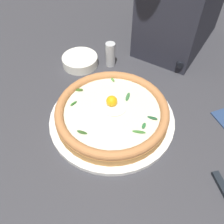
% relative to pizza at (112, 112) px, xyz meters
% --- Properties ---
extents(ground_plane, '(2.40, 2.40, 0.03)m').
position_rel_pizza_xyz_m(ground_plane, '(-0.05, 0.04, -0.05)').
color(ground_plane, '#37383D').
rests_on(ground_plane, ground).
extents(pizza_plate, '(0.34, 0.34, 0.01)m').
position_rel_pizza_xyz_m(pizza_plate, '(0.00, -0.00, -0.03)').
color(pizza_plate, white).
rests_on(pizza_plate, ground).
extents(pizza, '(0.30, 0.30, 0.06)m').
position_rel_pizza_xyz_m(pizza, '(0.00, 0.00, 0.00)').
color(pizza, '#BE8242').
rests_on(pizza, pizza_plate).
extents(side_bowl, '(0.12, 0.12, 0.03)m').
position_rel_pizza_xyz_m(side_bowl, '(-0.23, 0.13, -0.02)').
color(side_bowl, white).
rests_on(side_bowl, ground).
extents(pizza_cutter, '(0.09, 0.15, 0.08)m').
position_rel_pizza_xyz_m(pizza_cutter, '(0.03, 0.35, 0.00)').
color(pizza_cutter, silver).
rests_on(pizza_cutter, ground).
extents(pepper_shaker, '(0.03, 0.03, 0.08)m').
position_rel_pizza_xyz_m(pepper_shaker, '(-0.15, 0.19, 0.01)').
color(pepper_shaker, silver).
rests_on(pepper_shaker, ground).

